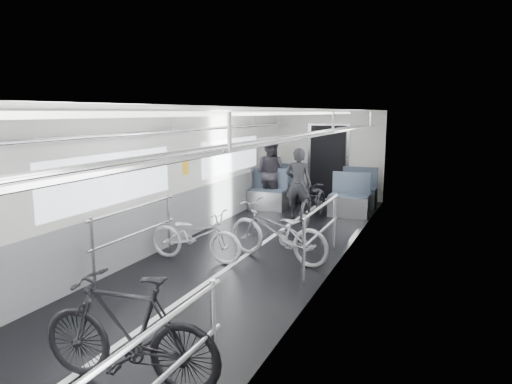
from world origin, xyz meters
TOP-DOWN VIEW (x-y plane):
  - car_shell at (0.00, 1.78)m, footprint 3.02×14.01m
  - bike_left_far at (-0.63, 0.88)m, footprint 1.61×0.63m
  - bike_right_near at (0.57, -2.30)m, footprint 1.75×0.68m
  - bike_right_mid at (0.57, 1.39)m, footprint 1.91×1.00m
  - bike_aisle at (0.41, 4.15)m, footprint 0.63×1.78m
  - person_standing at (0.02, 4.25)m, footprint 0.62×0.44m
  - person_seated at (-1.03, 5.26)m, footprint 0.93×0.78m

SIDE VIEW (x-z plane):
  - bike_left_far at x=-0.63m, z-range 0.00..0.83m
  - bike_aisle at x=0.41m, z-range 0.00..0.93m
  - bike_right_mid at x=0.57m, z-range 0.00..0.96m
  - bike_right_near at x=0.57m, z-range 0.00..1.02m
  - person_standing at x=0.02m, z-range 0.00..1.59m
  - person_seated at x=-1.03m, z-range 0.00..1.72m
  - car_shell at x=0.00m, z-range -0.08..2.33m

